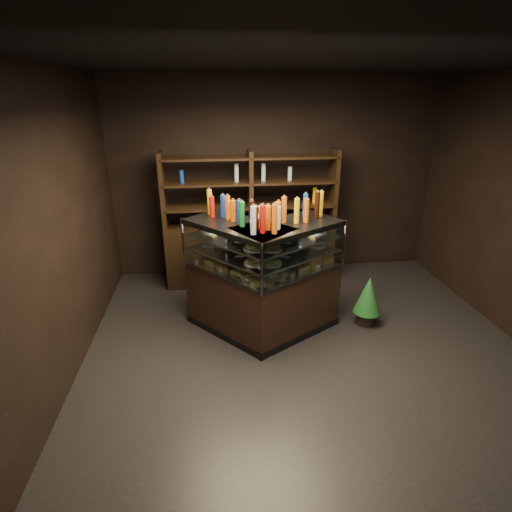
{
  "coord_description": "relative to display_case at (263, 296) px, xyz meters",
  "views": [
    {
      "loc": [
        -1.04,
        -3.59,
        2.73
      ],
      "look_at": [
        -0.55,
        0.51,
        1.04
      ],
      "focal_mm": 28.0,
      "sensor_mm": 36.0,
      "label": 1
    }
  ],
  "objects": [
    {
      "name": "ground",
      "position": [
        0.45,
        -0.63,
        -0.47
      ],
      "size": [
        5.0,
        5.0,
        0.0
      ],
      "primitive_type": "plane",
      "color": "black",
      "rests_on": "ground"
    },
    {
      "name": "potted_conifer",
      "position": [
        1.33,
        -0.02,
        -0.05
      ],
      "size": [
        0.34,
        0.34,
        0.74
      ],
      "rotation": [
        0.0,
        0.0,
        0.05
      ],
      "color": "black",
      "rests_on": "ground"
    },
    {
      "name": "back_shelving",
      "position": [
        0.0,
        1.42,
        0.14
      ],
      "size": [
        2.52,
        0.43,
        2.0
      ],
      "rotation": [
        0.0,
        0.0,
        0.0
      ],
      "color": "black",
      "rests_on": "ground"
    },
    {
      "name": "food_display",
      "position": [
        -0.0,
        -0.01,
        0.56
      ],
      "size": [
        1.58,
        0.97,
        0.43
      ],
      "color": "#C59246",
      "rests_on": "display_case"
    },
    {
      "name": "display_case",
      "position": [
        0.0,
        0.0,
        0.0
      ],
      "size": [
        1.92,
        1.37,
        1.39
      ],
      "rotation": [
        0.0,
        0.0,
        -0.15
      ],
      "color": "black",
      "rests_on": "ground"
    },
    {
      "name": "bottles_top",
      "position": [
        0.0,
        0.0,
        1.05
      ],
      "size": [
        1.41,
        0.83,
        0.3
      ],
      "color": "#0F38B2",
      "rests_on": "display_case"
    },
    {
      "name": "room_shell",
      "position": [
        0.45,
        -0.63,
        1.48
      ],
      "size": [
        5.02,
        5.02,
        3.01
      ],
      "color": "black",
      "rests_on": "ground"
    }
  ]
}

